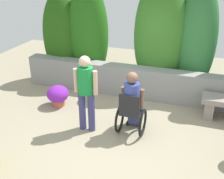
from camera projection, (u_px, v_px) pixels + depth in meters
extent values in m
plane|color=gray|center=(118.00, 136.00, 5.54)|extent=(11.56, 11.56, 0.00)
cube|color=gray|center=(141.00, 83.00, 6.98)|extent=(6.21, 0.37, 0.78)
ellipsoid|color=#255714|center=(62.00, 37.00, 7.73)|extent=(1.11, 0.77, 2.47)
ellipsoid|color=#256318|center=(88.00, 34.00, 7.46)|extent=(1.12, 0.78, 2.76)
ellipsoid|color=#387627|center=(160.00, 35.00, 6.91)|extent=(1.30, 0.91, 2.97)
ellipsoid|color=#31753A|center=(196.00, 41.00, 6.75)|extent=(0.98, 0.69, 2.79)
cube|color=gray|center=(209.00, 109.00, 6.16)|extent=(0.20, 0.40, 0.39)
cube|color=black|center=(131.00, 111.00, 5.45)|extent=(0.40, 0.40, 0.06)
cube|color=black|center=(129.00, 105.00, 5.19)|extent=(0.40, 0.04, 0.40)
cube|color=black|center=(135.00, 120.00, 5.89)|extent=(0.28, 0.12, 0.03)
torus|color=black|center=(120.00, 119.00, 5.61)|extent=(0.05, 0.56, 0.56)
torus|color=black|center=(143.00, 123.00, 5.47)|extent=(0.05, 0.56, 0.56)
cylinder|color=black|center=(127.00, 123.00, 5.89)|extent=(0.03, 0.10, 0.10)
cylinder|color=black|center=(140.00, 125.00, 5.81)|extent=(0.03, 0.10, 0.10)
cube|color=#404379|center=(133.00, 104.00, 5.48)|extent=(0.30, 0.40, 0.16)
cube|color=#404379|center=(135.00, 114.00, 5.80)|extent=(0.26, 0.14, 0.43)
cylinder|color=#3A4794|center=(132.00, 95.00, 5.27)|extent=(0.30, 0.30, 0.50)
cylinder|color=brown|center=(123.00, 96.00, 5.42)|extent=(0.08, 0.08, 0.40)
cylinder|color=brown|center=(142.00, 99.00, 5.30)|extent=(0.08, 0.08, 0.40)
sphere|color=brown|center=(132.00, 78.00, 5.12)|extent=(0.22, 0.22, 0.22)
cylinder|color=#3D3A70|center=(82.00, 111.00, 5.63)|extent=(0.14, 0.14, 0.83)
cylinder|color=#3D3A70|center=(91.00, 112.00, 5.57)|extent=(0.14, 0.14, 0.83)
cylinder|color=#1B8A3D|center=(85.00, 80.00, 5.31)|extent=(0.30, 0.30, 0.54)
cylinder|color=beige|center=(76.00, 80.00, 5.38)|extent=(0.09, 0.09, 0.48)
cylinder|color=beige|center=(95.00, 83.00, 5.26)|extent=(0.09, 0.09, 0.48)
sphere|color=beige|center=(85.00, 62.00, 5.15)|extent=(0.22, 0.22, 0.22)
cylinder|color=#BA5E43|center=(58.00, 102.00, 6.67)|extent=(0.29, 0.29, 0.20)
ellipsoid|color=#224222|center=(58.00, 96.00, 6.61)|extent=(0.32, 0.32, 0.14)
ellipsoid|color=purple|center=(58.00, 94.00, 6.58)|extent=(0.52, 0.52, 0.40)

